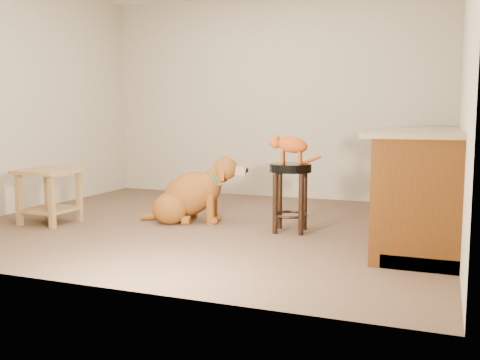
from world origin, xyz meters
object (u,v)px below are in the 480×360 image
at_px(side_table, 49,188).
at_px(tabby_kitten, 290,146).
at_px(padded_stool, 290,184).
at_px(wood_stool, 410,172).
at_px(golden_retriever, 190,196).

height_order(side_table, tabby_kitten, tabby_kitten).
relative_size(padded_stool, wood_stool, 0.77).
height_order(wood_stool, side_table, wood_stool).
bearing_deg(golden_retriever, tabby_kitten, -18.88).
xyz_separation_m(wood_stool, golden_retriever, (-2.00, -1.52, -0.16)).
height_order(padded_stool, tabby_kitten, tabby_kitten).
xyz_separation_m(padded_stool, tabby_kitten, (-0.01, -0.00, 0.34)).
relative_size(golden_retriever, tabby_kitten, 2.35).
relative_size(padded_stool, side_table, 1.17).
relative_size(wood_stool, golden_retriever, 0.75).
bearing_deg(wood_stool, padded_stool, -120.48).
relative_size(side_table, golden_retriever, 0.49).
relative_size(side_table, tabby_kitten, 1.16).
bearing_deg(golden_retriever, wood_stool, 23.18).
relative_size(wood_stool, tabby_kitten, 1.76).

